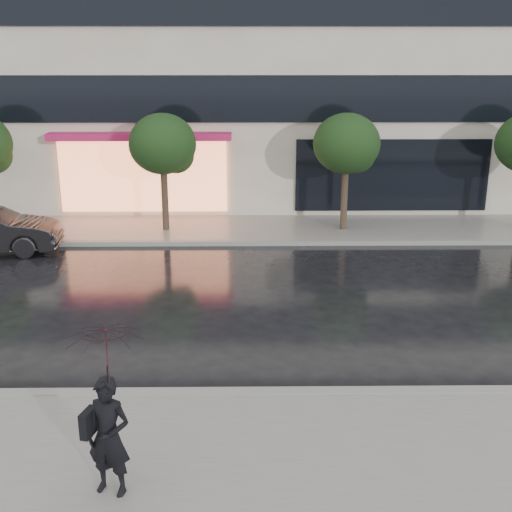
{
  "coord_description": "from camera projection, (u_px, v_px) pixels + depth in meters",
  "views": [
    {
      "loc": [
        -0.21,
        -11.01,
        5.74
      ],
      "look_at": [
        -0.04,
        2.85,
        1.4
      ],
      "focal_mm": 45.0,
      "sensor_mm": 36.0,
      "label": 1
    }
  ],
  "objects": [
    {
      "name": "curb_far",
      "position": [
        255.0,
        243.0,
        20.31
      ],
      "size": [
        60.0,
        0.25,
        0.14
      ],
      "primitive_type": "cube",
      "color": "gray",
      "rests_on": "ground"
    },
    {
      "name": "sidewalk_far",
      "position": [
        255.0,
        229.0,
        21.98
      ],
      "size": [
        60.0,
        3.5,
        0.12
      ],
      "primitive_type": "cube",
      "color": "slate",
      "rests_on": "ground"
    },
    {
      "name": "sidewalk_near",
      "position": [
        264.0,
        474.0,
        9.1
      ],
      "size": [
        60.0,
        4.5,
        0.12
      ],
      "primitive_type": "cube",
      "color": "slate",
      "rests_on": "ground"
    },
    {
      "name": "ground",
      "position": [
        260.0,
        371.0,
        12.22
      ],
      "size": [
        120.0,
        120.0,
        0.0
      ],
      "primitive_type": "plane",
      "color": "black",
      "rests_on": "ground"
    },
    {
      "name": "curb_near",
      "position": [
        261.0,
        394.0,
        11.25
      ],
      "size": [
        60.0,
        0.25,
        0.14
      ],
      "primitive_type": "cube",
      "color": "gray",
      "rests_on": "ground"
    },
    {
      "name": "tree_mid_east",
      "position": [
        348.0,
        146.0,
        20.95
      ],
      "size": [
        2.2,
        2.2,
        3.99
      ],
      "color": "#33261C",
      "rests_on": "ground"
    },
    {
      "name": "tree_mid_west",
      "position": [
        165.0,
        146.0,
        20.89
      ],
      "size": [
        2.2,
        2.2,
        3.99
      ],
      "color": "#33261C",
      "rests_on": "ground"
    },
    {
      "name": "pedestrian_with_umbrella",
      "position": [
        107.0,
        385.0,
        8.17
      ],
      "size": [
        1.22,
        1.23,
        2.41
      ],
      "rotation": [
        0.0,
        0.0,
        -0.28
      ],
      "color": "black",
      "rests_on": "sidewalk_near"
    }
  ]
}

